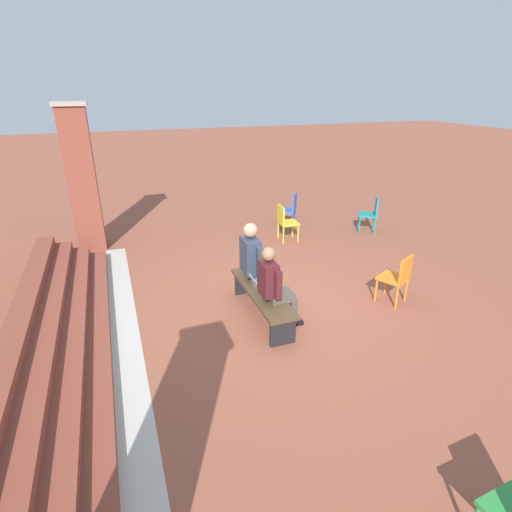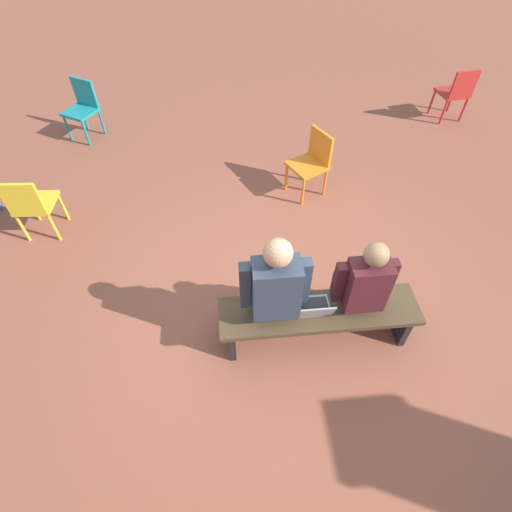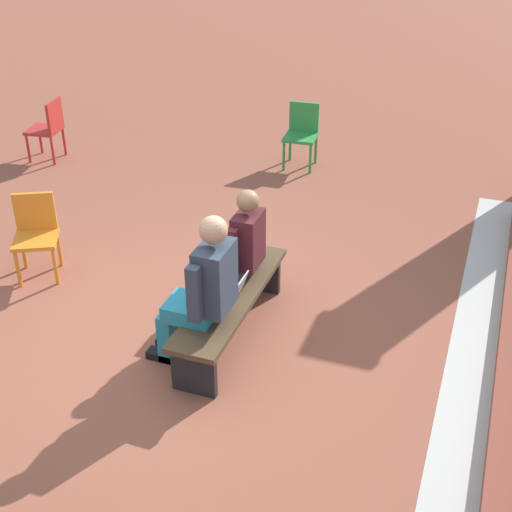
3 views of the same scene
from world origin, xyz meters
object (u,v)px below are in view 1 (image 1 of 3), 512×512
Objects in this scene: plastic_chair_by_pillar at (290,208)px; plastic_chair_foreground at (398,276)px; plastic_chair_far_left at (371,212)px; person_student at (275,285)px; person_adult at (257,262)px; plastic_chair_near_bench_left at (285,221)px; bench at (262,296)px; laptop at (260,286)px.

plastic_chair_foreground is at bearing 179.93° from plastic_chair_by_pillar.
plastic_chair_far_left is 3.59m from plastic_chair_foreground.
person_student is at bearing 152.56° from plastic_chair_by_pillar.
person_adult reaches higher than plastic_chair_near_bench_left.
plastic_chair_by_pillar is 1.99m from plastic_chair_far_left.
bench is at bearing 80.81° from plastic_chair_foreground.
laptop is 0.38× the size of plastic_chair_by_pillar.
laptop is 2.28m from plastic_chair_foreground.
plastic_chair_near_bench_left is at bearing -30.02° from bench.
plastic_chair_near_bench_left reaches higher than laptop.
plastic_chair_near_bench_left is (2.53, -1.63, -0.26)m from person_adult.
laptop is 0.38× the size of plastic_chair_foreground.
bench is 1.40× the size of person_student.
plastic_chair_foreground is (-3.16, 1.70, 0.00)m from plastic_chair_far_left.
plastic_chair_foreground is at bearing -90.60° from person_student.
plastic_chair_by_pillar is 4.21m from plastic_chair_foreground.
person_student is at bearing 179.49° from person_adult.
plastic_chair_far_left reaches higher than bench.
plastic_chair_far_left reaches higher than laptop.
person_student is 4.72m from plastic_chair_by_pillar.
person_adult is 0.43m from laptop.
plastic_chair_by_pillar is at bearing -30.18° from bench.
person_adult is (0.41, -0.07, 0.39)m from bench.
plastic_chair_near_bench_left is (2.94, -1.70, 0.13)m from bench.
person_adult reaches higher than plastic_chair_by_pillar.
plastic_chair_by_pillar is (3.78, -2.25, -0.02)m from laptop.
person_adult reaches higher than plastic_chair_far_left.
person_student is at bearing 89.40° from plastic_chair_foreground.
person_adult reaches higher than person_student.
plastic_chair_by_pillar and plastic_chair_near_bench_left have the same top height.
person_student is 2.18m from plastic_chair_foreground.
plastic_chair_near_bench_left is at bearing -26.51° from person_student.
plastic_chair_by_pillar is (3.43, -2.16, -0.26)m from person_adult.
plastic_chair_near_bench_left is at bearing -32.81° from person_adult.
person_adult is 3.02m from plastic_chair_near_bench_left.
bench is at bearing 125.46° from plastic_chair_far_left.
person_student reaches higher than plastic_chair_near_bench_left.
plastic_chair_near_bench_left is (-0.90, 0.53, 0.00)m from plastic_chair_by_pillar.
plastic_chair_by_pillar is at bearing -30.69° from plastic_chair_near_bench_left.
laptop is 4.80m from plastic_chair_far_left.
bench is at bearing 10.75° from person_student.
bench is 1.28× the size of person_adult.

